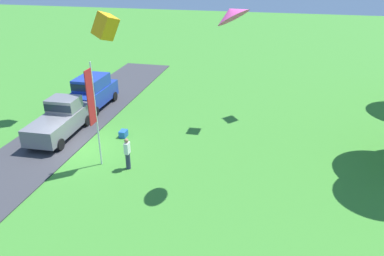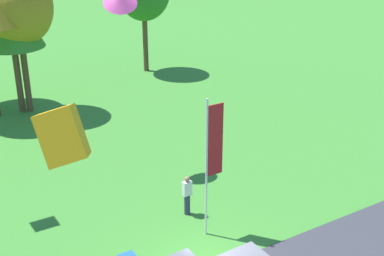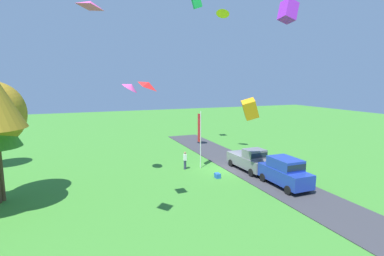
% 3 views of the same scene
% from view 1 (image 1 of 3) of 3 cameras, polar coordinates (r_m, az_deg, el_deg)
% --- Properties ---
extents(ground_plane, '(120.00, 120.00, 0.00)m').
position_cam_1_polar(ground_plane, '(22.35, -16.74, -2.94)').
color(ground_plane, '#3D842D').
extents(pavement_strip, '(36.00, 4.40, 0.06)m').
position_cam_1_polar(pavement_strip, '(23.41, -21.28, -2.25)').
color(pavement_strip, '#38383D').
rests_on(pavement_strip, ground).
extents(car_suv_far_end, '(4.60, 2.05, 2.28)m').
position_cam_1_polar(car_suv_far_end, '(27.57, -14.95, 5.50)').
color(car_suv_far_end, '#1E389E').
rests_on(car_suv_far_end, ground).
extents(car_pickup_near_entrance, '(5.06, 2.18, 2.14)m').
position_cam_1_polar(car_pickup_near_entrance, '(23.84, -19.42, 1.38)').
color(car_pickup_near_entrance, slate).
rests_on(car_pickup_near_entrance, ground).
extents(person_beside_suv, '(0.36, 0.24, 1.71)m').
position_cam_1_polar(person_beside_suv, '(19.30, -9.81, -3.83)').
color(person_beside_suv, '#2D334C').
rests_on(person_beside_suv, ground).
extents(flag_banner, '(0.71, 0.08, 5.50)m').
position_cam_1_polar(flag_banner, '(18.76, -14.93, 3.58)').
color(flag_banner, silver).
rests_on(flag_banner, ground).
extents(cooler_box, '(0.56, 0.40, 0.40)m').
position_cam_1_polar(cooler_box, '(23.04, -10.41, -0.85)').
color(cooler_box, blue).
rests_on(cooler_box, ground).
extents(kite_box_high_right, '(1.49, 1.75, 1.85)m').
position_cam_1_polar(kite_box_high_right, '(23.92, -13.07, 14.86)').
color(kite_box_high_right, orange).
extents(kite_delta_over_trees, '(1.85, 1.86, 1.10)m').
position_cam_1_polar(kite_delta_over_trees, '(16.06, 6.04, 17.00)').
color(kite_delta_over_trees, '#EA4C9E').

